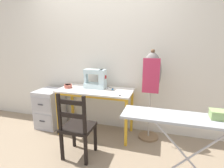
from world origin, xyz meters
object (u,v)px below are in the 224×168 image
Objects in this scene: thread_spool_near_machine at (108,88)px; scissors at (121,95)px; fabric_bowl at (68,86)px; wooden_chair at (77,127)px; thread_spool_far_edge at (113,89)px; dress_form at (151,79)px; thread_spool_mid_table at (110,89)px; ironing_board at (192,123)px; filing_cabinet at (50,108)px; storage_box at (221,115)px; sewing_machine at (96,79)px.

scissors is at bearing -43.74° from thread_spool_near_machine.
fabric_bowl is 1.16× the size of scissors.
wooden_chair is at bearing -52.57° from fabric_bowl.
fabric_bowl is 0.88m from wooden_chair.
thread_spool_far_edge is 0.63m from dress_form.
thread_spool_mid_table is at bearing 179.34° from thread_spool_far_edge.
fabric_bowl is at bearing 154.18° from ironing_board.
filing_cabinet is (-1.39, 0.19, -0.43)m from scissors.
filing_cabinet is (-0.91, 0.67, -0.09)m from wooden_chair.
wooden_chair is 1.39m from ironing_board.
dress_form reaches higher than scissors.
scissors is (0.96, -0.15, -0.03)m from fabric_bowl.
thread_spool_mid_table is 0.03× the size of ironing_board.
thread_spool_near_machine is at bearing 4.52° from filing_cabinet.
scissors is at bearing 147.97° from storage_box.
sewing_machine is 0.55× the size of filing_cabinet.
sewing_machine is 0.29× the size of ironing_board.
thread_spool_far_edge is 0.04× the size of wooden_chair.
wooden_chair is (-0.47, -0.48, -0.34)m from scissors.
ironing_board is at bearing -40.46° from scissors.
thread_spool_mid_table is at bearing 71.78° from wooden_chair.
sewing_machine is at bearing 5.35° from filing_cabinet.
storage_box is at bearing -31.15° from sewing_machine.
dress_form is (0.59, 0.05, 0.20)m from thread_spool_far_edge.
thread_spool_far_edge is at bearing 144.79° from storage_box.
sewing_machine is 1.07m from filing_cabinet.
wooden_chair is 0.71× the size of ironing_board.
dress_form is 7.64× the size of storage_box.
storage_box reaches higher than thread_spool_far_edge.
thread_spool_mid_table is at bearing 145.63° from storage_box.
thread_spool_near_machine is at bearing 134.64° from thread_spool_mid_table.
scissors is (0.49, -0.28, -0.15)m from sewing_machine.
dress_form is at bearing 35.36° from scissors.
wooden_chair reaches higher than thread_spool_far_edge.
ironing_board is at bearing -22.23° from filing_cabinet.
thread_spool_near_machine is at bearing 0.86° from sewing_machine.
thread_spool_far_edge is (0.76, 0.08, -0.01)m from fabric_bowl.
thread_spool_near_machine is 0.07m from thread_spool_mid_table.
fabric_bowl is at bearing -169.15° from thread_spool_near_machine.
scissors is 0.60× the size of storage_box.
ironing_board is 6.95× the size of storage_box.
storage_box reaches higher than filing_cabinet.
thread_spool_near_machine is 1.51m from ironing_board.
wooden_chair is at bearing -138.88° from dress_form.
thread_spool_mid_table is 0.67m from dress_form.
scissors is 0.09× the size of ironing_board.
sewing_machine is at bearing 91.50° from wooden_chair.
filing_cabinet is 0.53× the size of ironing_board.
storage_box reaches higher than fabric_bowl.
dress_form is (0.87, 0.76, 0.56)m from wooden_chair.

